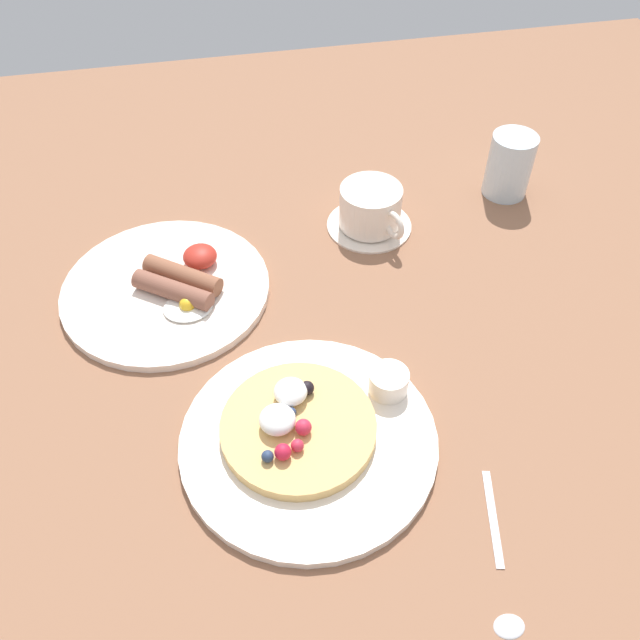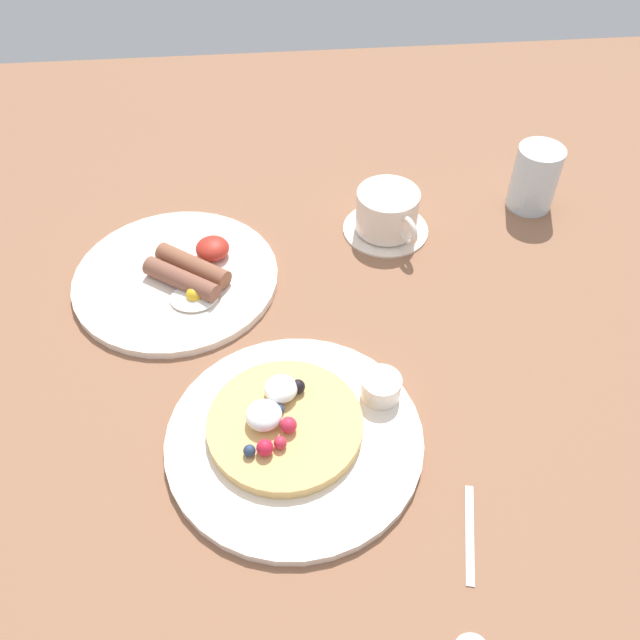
{
  "view_description": "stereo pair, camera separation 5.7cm",
  "coord_description": "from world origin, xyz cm",
  "views": [
    {
      "loc": [
        -8.99,
        -51.58,
        62.26
      ],
      "look_at": [
        1.62,
        1.29,
        4.0
      ],
      "focal_mm": 37.86,
      "sensor_mm": 36.0,
      "label": 1
    },
    {
      "loc": [
        -3.32,
        -52.4,
        62.26
      ],
      "look_at": [
        1.62,
        1.29,
        4.0
      ],
      "focal_mm": 37.86,
      "sensor_mm": 36.0,
      "label": 2
    }
  ],
  "objects": [
    {
      "name": "syrup_ramekin",
      "position": [
        7.54,
        -8.07,
        2.57
      ],
      "size": [
        4.45,
        4.45,
        2.79
      ],
      "color": "white",
      "rests_on": "pancake_plate"
    },
    {
      "name": "breakfast_plate",
      "position": [
        -16.37,
        13.72,
        0.56
      ],
      "size": [
        26.91,
        26.91,
        1.11
      ],
      "primitive_type": "cylinder",
      "color": "white",
      "rests_on": "ground_plane"
    },
    {
      "name": "fried_breakfast",
      "position": [
        -13.74,
        13.34,
        2.25
      ],
      "size": [
        11.58,
        13.09,
        2.7
      ],
      "color": "brown",
      "rests_on": "breakfast_plate"
    },
    {
      "name": "coffee_cup",
      "position": [
        12.98,
        21.5,
        3.69
      ],
      "size": [
        8.74,
        11.4,
        5.88
      ],
      "color": "white",
      "rests_on": "coffee_saucer"
    },
    {
      "name": "coffee_saucer",
      "position": [
        12.93,
        21.63,
        0.32
      ],
      "size": [
        12.17,
        12.17,
        0.64
      ],
      "primitive_type": "cylinder",
      "color": "white",
      "rests_on": "ground_plane"
    },
    {
      "name": "water_glass",
      "position": [
        35.08,
        25.66,
        4.78
      ],
      "size": [
        6.64,
        6.64,
        9.55
      ],
      "primitive_type": "cylinder",
      "color": "silver",
      "rests_on": "ground_plane"
    },
    {
      "name": "pancake_with_berries",
      "position": [
        -3.52,
        -11.41,
        2.16
      ],
      "size": [
        16.73,
        16.73,
        3.74
      ],
      "color": "#DFB167",
      "rests_on": "pancake_plate"
    },
    {
      "name": "teaspoon",
      "position": [
        12.43,
        -30.71,
        0.24
      ],
      "size": [
        5.36,
        16.26,
        0.6
      ],
      "color": "silver",
      "rests_on": "ground_plane"
    },
    {
      "name": "pancake_plate",
      "position": [
        -2.41,
        -12.58,
        0.56
      ],
      "size": [
        27.6,
        27.6,
        1.13
      ],
      "primitive_type": "cylinder",
      "color": "white",
      "rests_on": "ground_plane"
    },
    {
      "name": "ground_plane",
      "position": [
        0.0,
        0.0,
        -1.5
      ],
      "size": [
        173.82,
        156.78,
        3.0
      ],
      "primitive_type": "cube",
      "color": "#8A5D43"
    }
  ]
}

